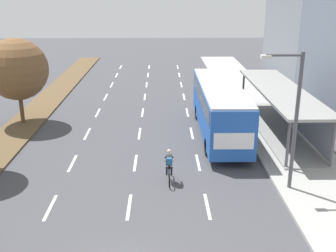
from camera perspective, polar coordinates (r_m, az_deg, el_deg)
median_strip at (r=33.62m, az=-17.83°, el=1.90°), size 2.60×52.00×0.12m
sidewalk_right at (r=33.10m, az=12.67°, el=2.13°), size 4.50×52.00×0.15m
lane_divider_left at (r=30.13m, az=-10.42°, el=0.49°), size 0.14×45.82×0.01m
lane_divider_center at (r=29.75m, az=-3.75°, el=0.54°), size 0.14×45.82×0.01m
lane_divider_right at (r=29.79m, az=2.99°, el=0.57°), size 0.14×45.82×0.01m
bus_shelter at (r=28.12m, az=15.75°, el=2.74°), size 2.90×13.11×2.86m
bus at (r=26.83m, az=7.18°, el=3.00°), size 2.54×11.29×3.37m
cyclist at (r=20.44m, az=0.16°, el=-5.79°), size 0.46×1.82×1.71m
median_tree_third at (r=30.21m, az=-20.29°, el=7.42°), size 4.27×4.27×5.97m
streetlight at (r=19.36m, az=16.99°, el=1.75°), size 1.91×0.24×6.50m
building_mid_right at (r=45.95m, az=21.32°, el=14.15°), size 9.55×12.66×13.17m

